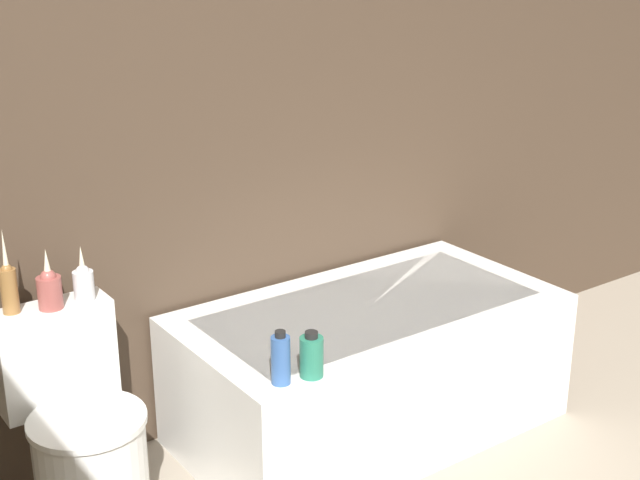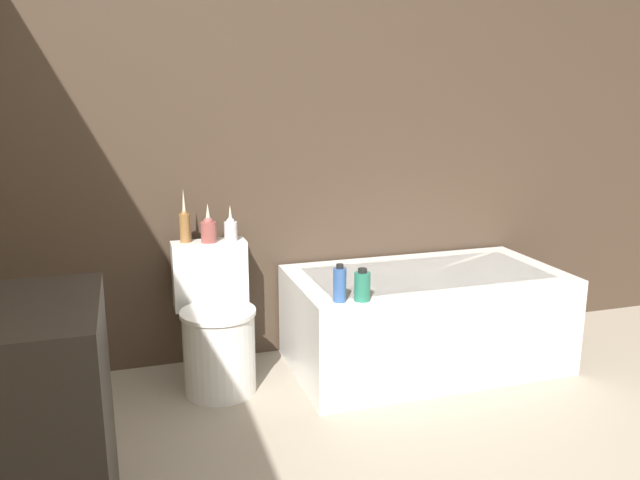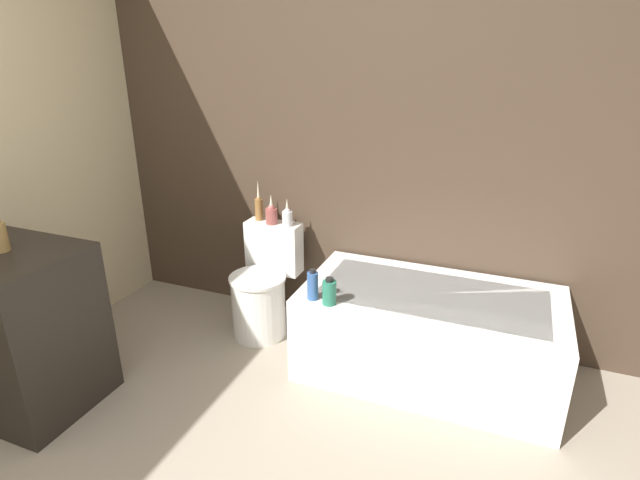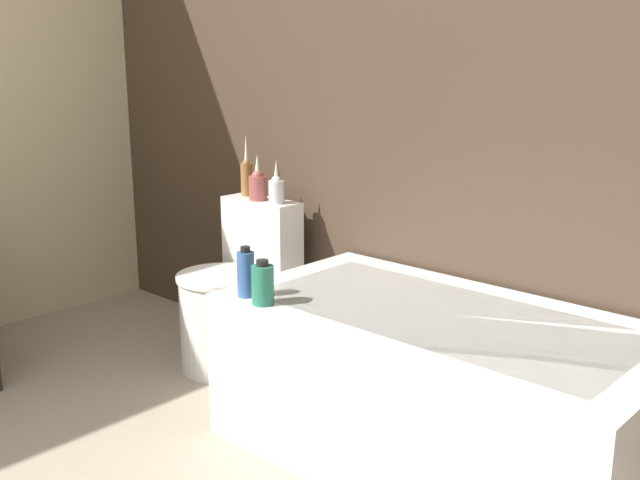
{
  "view_description": "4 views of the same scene",
  "coord_description": "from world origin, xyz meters",
  "px_view_note": "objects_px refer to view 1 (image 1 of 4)",
  "views": [
    {
      "loc": [
        -1.09,
        -0.47,
        1.82
      ],
      "look_at": [
        0.39,
        1.61,
        0.92
      ],
      "focal_mm": 50.0,
      "sensor_mm": 36.0,
      "label": 1
    },
    {
      "loc": [
        -0.67,
        -0.95,
        1.42
      ],
      "look_at": [
        0.19,
        1.79,
        0.74
      ],
      "focal_mm": 35.0,
      "sensor_mm": 36.0,
      "label": 2
    },
    {
      "loc": [
        1.13,
        -0.63,
        1.77
      ],
      "look_at": [
        0.18,
        1.75,
        0.77
      ],
      "focal_mm": 28.0,
      "sensor_mm": 36.0,
      "label": 3
    },
    {
      "loc": [
        2.03,
        -0.04,
        1.31
      ],
      "look_at": [
        0.42,
        1.71,
        0.71
      ],
      "focal_mm": 42.0,
      "sensor_mm": 36.0,
      "label": 4
    }
  ],
  "objects_px": {
    "vase_gold": "(9,286)",
    "vase_silver": "(49,288)",
    "toilet": "(82,443)",
    "shampoo_bottle_short": "(311,356)",
    "shampoo_bottle_tall": "(281,359)",
    "vase_bronze": "(83,281)",
    "bathtub": "(369,367)"
  },
  "relations": [
    {
      "from": "vase_gold",
      "to": "vase_silver",
      "type": "distance_m",
      "value": 0.12
    },
    {
      "from": "toilet",
      "to": "vase_gold",
      "type": "distance_m",
      "value": 0.54
    },
    {
      "from": "toilet",
      "to": "shampoo_bottle_short",
      "type": "distance_m",
      "value": 0.77
    },
    {
      "from": "shampoo_bottle_tall",
      "to": "vase_silver",
      "type": "bearing_deg",
      "value": 133.82
    },
    {
      "from": "vase_gold",
      "to": "vase_bronze",
      "type": "xyz_separation_m",
      "value": [
        0.22,
        -0.03,
        -0.03
      ]
    },
    {
      "from": "vase_bronze",
      "to": "shampoo_bottle_tall",
      "type": "bearing_deg",
      "value": -53.33
    },
    {
      "from": "toilet",
      "to": "vase_silver",
      "type": "xyz_separation_m",
      "value": [
        0.0,
        0.16,
        0.47
      ]
    },
    {
      "from": "vase_bronze",
      "to": "vase_gold",
      "type": "bearing_deg",
      "value": 171.22
    },
    {
      "from": "shampoo_bottle_tall",
      "to": "vase_gold",
      "type": "bearing_deg",
      "value": 137.51
    },
    {
      "from": "vase_bronze",
      "to": "vase_silver",
      "type": "bearing_deg",
      "value": -178.16
    },
    {
      "from": "toilet",
      "to": "vase_silver",
      "type": "distance_m",
      "value": 0.5
    },
    {
      "from": "toilet",
      "to": "shampoo_bottle_short",
      "type": "bearing_deg",
      "value": -32.4
    },
    {
      "from": "vase_bronze",
      "to": "shampoo_bottle_tall",
      "type": "xyz_separation_m",
      "value": [
        0.4,
        -0.53,
        -0.17
      ]
    },
    {
      "from": "vase_silver",
      "to": "shampoo_bottle_tall",
      "type": "bearing_deg",
      "value": -46.18
    },
    {
      "from": "bathtub",
      "to": "shampoo_bottle_tall",
      "type": "bearing_deg",
      "value": -153.03
    },
    {
      "from": "bathtub",
      "to": "vase_gold",
      "type": "height_order",
      "value": "vase_gold"
    },
    {
      "from": "vase_silver",
      "to": "vase_bronze",
      "type": "height_order",
      "value": "vase_silver"
    },
    {
      "from": "vase_bronze",
      "to": "toilet",
      "type": "bearing_deg",
      "value": -124.18
    },
    {
      "from": "vase_gold",
      "to": "shampoo_bottle_tall",
      "type": "xyz_separation_m",
      "value": [
        0.62,
        -0.57,
        -0.2
      ]
    },
    {
      "from": "vase_silver",
      "to": "shampoo_bottle_short",
      "type": "relative_size",
      "value": 1.31
    },
    {
      "from": "vase_bronze",
      "to": "shampoo_bottle_short",
      "type": "bearing_deg",
      "value": -47.86
    },
    {
      "from": "bathtub",
      "to": "shampoo_bottle_tall",
      "type": "xyz_separation_m",
      "value": [
        -0.58,
        -0.3,
        0.33
      ]
    },
    {
      "from": "bathtub",
      "to": "vase_silver",
      "type": "xyz_separation_m",
      "value": [
        -1.09,
        0.23,
        0.51
      ]
    },
    {
      "from": "bathtub",
      "to": "shampoo_bottle_short",
      "type": "height_order",
      "value": "shampoo_bottle_short"
    },
    {
      "from": "bathtub",
      "to": "vase_gold",
      "type": "xyz_separation_m",
      "value": [
        -1.2,
        0.27,
        0.53
      ]
    },
    {
      "from": "bathtub",
      "to": "vase_silver",
      "type": "distance_m",
      "value": 1.22
    },
    {
      "from": "toilet",
      "to": "vase_bronze",
      "type": "bearing_deg",
      "value": 55.82
    },
    {
      "from": "toilet",
      "to": "vase_bronze",
      "type": "relative_size",
      "value": 3.83
    },
    {
      "from": "bathtub",
      "to": "vase_gold",
      "type": "relative_size",
      "value": 5.19
    },
    {
      "from": "vase_gold",
      "to": "vase_silver",
      "type": "height_order",
      "value": "vase_gold"
    },
    {
      "from": "toilet",
      "to": "shampoo_bottle_tall",
      "type": "relative_size",
      "value": 4.0
    },
    {
      "from": "toilet",
      "to": "vase_bronze",
      "type": "distance_m",
      "value": 0.51
    }
  ]
}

